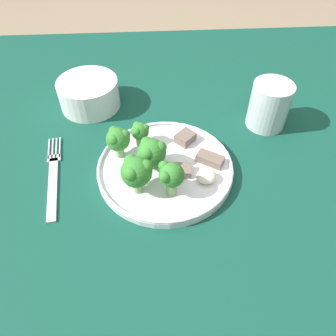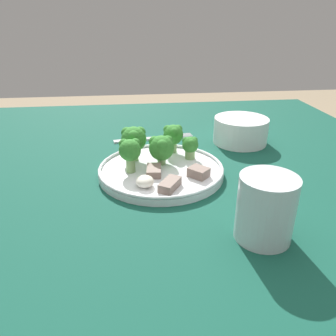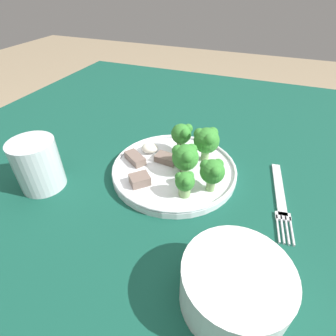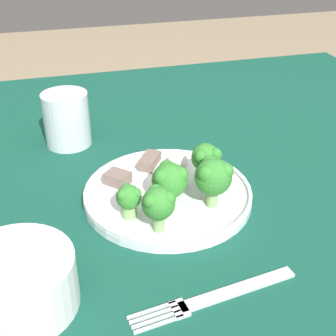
# 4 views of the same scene
# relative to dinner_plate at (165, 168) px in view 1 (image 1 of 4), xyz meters

# --- Properties ---
(ground_plane) EXTENTS (8.00, 8.00, 0.00)m
(ground_plane) POSITION_rel_dinner_plate_xyz_m (0.01, -0.03, -0.74)
(ground_plane) COLOR #9E896B
(table) EXTENTS (1.12, 1.16, 0.74)m
(table) POSITION_rel_dinner_plate_xyz_m (0.01, -0.03, -0.10)
(table) COLOR #114738
(table) RESTS_ON ground_plane
(dinner_plate) EXTENTS (0.24, 0.24, 0.02)m
(dinner_plate) POSITION_rel_dinner_plate_xyz_m (0.00, 0.00, 0.00)
(dinner_plate) COLOR white
(dinner_plate) RESTS_ON table
(fork) EXTENTS (0.05, 0.20, 0.00)m
(fork) POSITION_rel_dinner_plate_xyz_m (-0.20, -0.00, -0.01)
(fork) COLOR silver
(fork) RESTS_ON table
(cream_bowl) EXTENTS (0.13, 0.13, 0.06)m
(cream_bowl) POSITION_rel_dinner_plate_xyz_m (-0.15, 0.20, 0.02)
(cream_bowl) COLOR white
(cream_bowl) RESTS_ON table
(drinking_glass) EXTENTS (0.08, 0.08, 0.09)m
(drinking_glass) POSITION_rel_dinner_plate_xyz_m (0.21, 0.12, 0.03)
(drinking_glass) COLOR silver
(drinking_glass) RESTS_ON table
(broccoli_floret_near_rim_left) EXTENTS (0.04, 0.04, 0.06)m
(broccoli_floret_near_rim_left) POSITION_rel_dinner_plate_xyz_m (0.00, -0.06, 0.05)
(broccoli_floret_near_rim_left) COLOR #7FA866
(broccoli_floret_near_rim_left) RESTS_ON dinner_plate
(broccoli_floret_center_left) EXTENTS (0.05, 0.05, 0.06)m
(broccoli_floret_center_left) POSITION_rel_dinner_plate_xyz_m (-0.02, 0.00, 0.04)
(broccoli_floret_center_left) COLOR #7FA866
(broccoli_floret_center_left) RESTS_ON dinner_plate
(broccoli_floret_back_left) EXTENTS (0.05, 0.05, 0.07)m
(broccoli_floret_back_left) POSITION_rel_dinner_plate_xyz_m (-0.05, -0.05, 0.05)
(broccoli_floret_back_left) COLOR #7FA866
(broccoli_floret_back_left) RESTS_ON dinner_plate
(broccoli_floret_front_left) EXTENTS (0.04, 0.04, 0.06)m
(broccoli_floret_front_left) POSITION_rel_dinner_plate_xyz_m (-0.08, 0.03, 0.04)
(broccoli_floret_front_left) COLOR #7FA866
(broccoli_floret_front_left) RESTS_ON dinner_plate
(broccoli_floret_center_back) EXTENTS (0.03, 0.03, 0.05)m
(broccoli_floret_center_back) POSITION_rel_dinner_plate_xyz_m (-0.04, 0.06, 0.03)
(broccoli_floret_center_back) COLOR #7FA866
(broccoli_floret_center_back) RESTS_ON dinner_plate
(meat_slice_front_slice) EXTENTS (0.04, 0.04, 0.02)m
(meat_slice_front_slice) POSITION_rel_dinner_plate_xyz_m (0.04, 0.06, 0.01)
(meat_slice_front_slice) COLOR #756056
(meat_slice_front_slice) RESTS_ON dinner_plate
(meat_slice_middle_slice) EXTENTS (0.05, 0.04, 0.01)m
(meat_slice_middle_slice) POSITION_rel_dinner_plate_xyz_m (0.08, 0.01, 0.01)
(meat_slice_middle_slice) COLOR #756056
(meat_slice_middle_slice) RESTS_ON dinner_plate
(meat_slice_rear_slice) EXTENTS (0.05, 0.03, 0.01)m
(meat_slice_rear_slice) POSITION_rel_dinner_plate_xyz_m (0.02, -0.02, 0.01)
(meat_slice_rear_slice) COLOR #756056
(meat_slice_rear_slice) RESTS_ON dinner_plate
(sauce_dollop) EXTENTS (0.03, 0.03, 0.02)m
(sauce_dollop) POSITION_rel_dinner_plate_xyz_m (0.07, -0.03, 0.01)
(sauce_dollop) COLOR silver
(sauce_dollop) RESTS_ON dinner_plate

